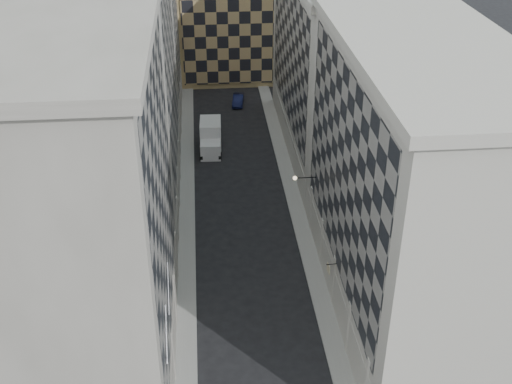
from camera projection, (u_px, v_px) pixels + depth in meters
sidewalk_west at (187, 207)px, 61.73m from camera, size 1.50×100.00×0.15m
sidewalk_east at (295, 202)px, 62.54m from camera, size 1.50×100.00×0.15m
bldg_left_a at (83, 212)px, 39.03m from camera, size 10.80×22.80×23.70m
bldg_left_b at (118, 88)px, 58.15m from camera, size 10.80×22.80×22.70m
bldg_left_c at (136, 25)px, 77.27m from camera, size 10.80×22.80×21.70m
bldg_right_a at (409, 185)px, 44.90m from camera, size 10.80×26.80×20.70m
bldg_right_b at (334, 63)px, 68.31m from camera, size 10.80×28.80×19.70m
tan_block at (236, 7)px, 90.04m from camera, size 16.80×14.80×18.80m
flagpoles_left at (167, 310)px, 37.07m from camera, size 0.10×6.33×2.33m
bracket_lamp at (297, 178)px, 54.22m from camera, size 1.98×0.36×0.36m
box_truck at (211, 138)px, 72.01m from camera, size 2.55×5.80×3.14m
dark_car at (238, 100)px, 83.51m from camera, size 1.84×3.98×1.26m
shop_sign at (329, 268)px, 47.31m from camera, size 0.78×0.68×0.76m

